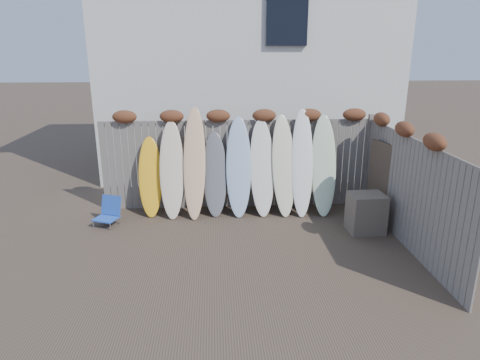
{
  "coord_description": "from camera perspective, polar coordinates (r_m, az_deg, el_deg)",
  "views": [
    {
      "loc": [
        -0.51,
        -6.88,
        3.52
      ],
      "look_at": [
        0.0,
        1.2,
        1.0
      ],
      "focal_mm": 32.0,
      "sensor_mm": 36.0,
      "label": 1
    }
  ],
  "objects": [
    {
      "name": "surfboard_4",
      "position": [
        9.21,
        -0.18,
        1.74
      ],
      "size": [
        0.57,
        0.76,
        2.1
      ],
      "primitive_type": "ellipsoid",
      "rotation": [
        -0.31,
        0.0,
        -0.04
      ],
      "color": "#9EB7D7",
      "rests_on": "ground"
    },
    {
      "name": "surfboard_3",
      "position": [
        9.25,
        -3.37,
        0.78
      ],
      "size": [
        0.52,
        0.65,
        1.79
      ],
      "primitive_type": "ellipsoid",
      "rotation": [
        -0.31,
        0.0,
        0.01
      ],
      "color": "#5B5C5F",
      "rests_on": "ground"
    },
    {
      "name": "ground",
      "position": [
        7.75,
        0.56,
        -9.74
      ],
      "size": [
        80.0,
        80.0,
        0.0
      ],
      "primitive_type": "plane",
      "color": "#493A2D"
    },
    {
      "name": "surfboard_0",
      "position": [
        9.42,
        -11.87,
        0.4
      ],
      "size": [
        0.53,
        0.63,
        1.69
      ],
      "primitive_type": "ellipsoid",
      "rotation": [
        -0.31,
        0.0,
        0.05
      ],
      "color": "#FFB018",
      "rests_on": "ground"
    },
    {
      "name": "house",
      "position": [
        13.42,
        0.75,
        15.93
      ],
      "size": [
        8.5,
        5.5,
        6.33
      ],
      "color": "silver",
      "rests_on": "ground"
    },
    {
      "name": "lattice_panel",
      "position": [
        9.22,
        18.79,
        -0.57
      ],
      "size": [
        0.34,
        1.09,
        1.68
      ],
      "primitive_type": "cube",
      "rotation": [
        0.0,
        0.0,
        0.26
      ],
      "color": "brown",
      "rests_on": "ground"
    },
    {
      "name": "surfboard_8",
      "position": [
        9.45,
        11.1,
        1.91
      ],
      "size": [
        0.59,
        0.79,
        2.13
      ],
      "primitive_type": "ellipsoid",
      "rotation": [
        -0.31,
        0.0,
        -0.07
      ],
      "color": "beige",
      "rests_on": "ground"
    },
    {
      "name": "surfboard_7",
      "position": [
        9.33,
        8.29,
        2.27
      ],
      "size": [
        0.54,
        0.84,
        2.26
      ],
      "primitive_type": "ellipsoid",
      "rotation": [
        -0.31,
        0.0,
        -0.1
      ],
      "color": "white",
      "rests_on": "ground"
    },
    {
      "name": "surfboard_6",
      "position": [
        9.29,
        5.83,
        1.91
      ],
      "size": [
        0.54,
        0.79,
        2.14
      ],
      "primitive_type": "ellipsoid",
      "rotation": [
        -0.31,
        0.0,
        0.07
      ],
      "color": "beige",
      "rests_on": "ground"
    },
    {
      "name": "right_fence",
      "position": [
        8.29,
        21.56,
        -0.62
      ],
      "size": [
        0.28,
        4.4,
        2.24
      ],
      "color": "slate",
      "rests_on": "ground"
    },
    {
      "name": "surfboard_2",
      "position": [
        9.14,
        -6.1,
        2.23
      ],
      "size": [
        0.53,
        0.84,
        2.32
      ],
      "primitive_type": "ellipsoid",
      "rotation": [
        -0.31,
        0.0,
        -0.07
      ],
      "color": "#F2C07C",
      "rests_on": "ground"
    },
    {
      "name": "surfboard_1",
      "position": [
        9.23,
        -9.09,
        1.34
      ],
      "size": [
        0.52,
        0.73,
        2.04
      ],
      "primitive_type": "ellipsoid",
      "rotation": [
        -0.31,
        0.0,
        0.01
      ],
      "color": "beige",
      "rests_on": "ground"
    },
    {
      "name": "back_fence",
      "position": [
        9.58,
        -0.09,
        3.18
      ],
      "size": [
        6.05,
        0.28,
        2.24
      ],
      "color": "slate",
      "rests_on": "ground"
    },
    {
      "name": "surfboard_5",
      "position": [
        9.26,
        2.97,
        1.66
      ],
      "size": [
        0.55,
        0.74,
        2.06
      ],
      "primitive_type": "ellipsoid",
      "rotation": [
        -0.31,
        0.0,
        0.03
      ],
      "color": "silver",
      "rests_on": "ground"
    },
    {
      "name": "wooden_crate",
      "position": [
        8.82,
        16.46,
        -4.25
      ],
      "size": [
        0.7,
        0.59,
        0.78
      ],
      "primitive_type": "cube",
      "rotation": [
        0.0,
        0.0,
        0.05
      ],
      "color": "brown",
      "rests_on": "ground"
    },
    {
      "name": "beach_chair",
      "position": [
        9.25,
        -17.11,
        -4.08
      ],
      "size": [
        0.58,
        0.6,
        0.59
      ],
      "color": "blue",
      "rests_on": "ground"
    }
  ]
}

